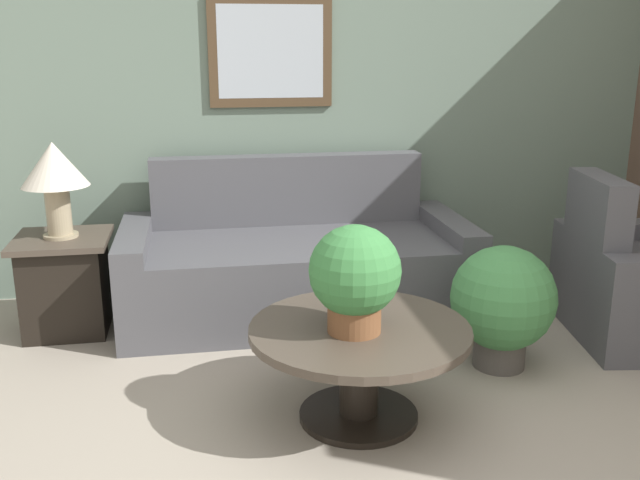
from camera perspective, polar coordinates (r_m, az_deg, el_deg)
The scene contains 7 objects.
wall_back at distance 4.98m, azimuth 0.50°, elevation 11.18°, with size 6.62×0.09×2.60m.
couch_main at distance 4.55m, azimuth -1.92°, elevation -2.06°, with size 2.17×0.99×0.96m.
coffee_table at distance 3.28m, azimuth 3.18°, elevation -8.95°, with size 1.00×1.00×0.46m.
side_table at distance 4.53m, azimuth -19.66°, elevation -3.26°, with size 0.54×0.54×0.58m.
table_lamp at distance 4.37m, azimuth -20.47°, elevation 5.16°, with size 0.38×0.38×0.56m.
potted_plant_on_table at distance 3.09m, azimuth 2.81°, elevation -2.86°, with size 0.40×0.40×0.48m.
potted_plant_floor at distance 3.89m, azimuth 14.42°, elevation -4.81°, with size 0.56×0.56×0.67m.
Camera 1 is at (-0.90, -2.11, 1.70)m, focal length 40.00 mm.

